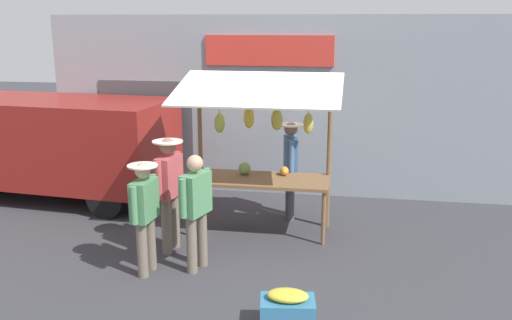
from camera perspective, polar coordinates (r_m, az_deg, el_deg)
ground_plane at (r=9.08m, az=0.33°, el=-7.22°), size 40.00×40.00×0.00m
street_backdrop at (r=10.76m, az=2.02°, el=5.50°), size 9.00×0.30×3.40m
market_stall at (r=8.68m, az=0.34°, el=2.41°), size 2.50×1.46×2.50m
vendor_with_sunhat at (r=9.44m, az=3.53°, el=-0.18°), size 0.43×0.70×1.66m
shopper_with_ponytail at (r=8.12m, az=-8.83°, el=-2.53°), size 0.44×0.71×1.68m
shopper_with_shopping_bag at (r=7.48m, az=-11.27°, el=-5.01°), size 0.39×0.66×1.53m
shopper_in_grey_tee at (r=7.48m, az=-6.13°, el=-4.56°), size 0.35×0.66×1.60m
parked_van at (r=11.26m, az=-20.50°, el=2.01°), size 4.55×2.24×1.88m
produce_crate_near at (r=6.36m, az=3.23°, el=-15.03°), size 0.65×0.47×0.44m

